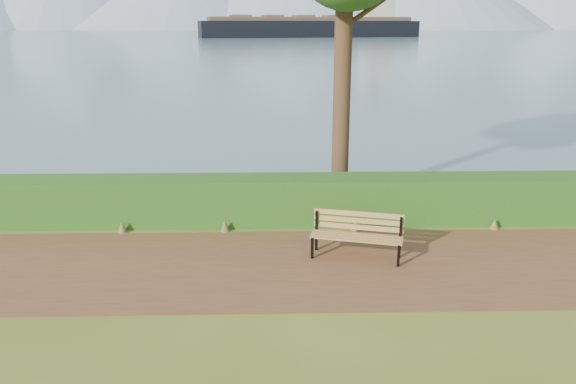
{
  "coord_description": "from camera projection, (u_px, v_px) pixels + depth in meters",
  "views": [
    {
      "loc": [
        -0.08,
        -8.81,
        4.12
      ],
      "look_at": [
        0.18,
        1.2,
        1.1
      ],
      "focal_mm": 35.0,
      "sensor_mm": 36.0,
      "label": 1
    }
  ],
  "objects": [
    {
      "name": "ground",
      "position": [
        279.0,
        274.0,
        9.62
      ],
      "size": [
        140.0,
        140.0,
        0.0
      ],
      "primitive_type": "plane",
      "color": "#475D1A",
      "rests_on": "ground"
    },
    {
      "name": "path",
      "position": [
        279.0,
        266.0,
        9.91
      ],
      "size": [
        40.0,
        3.4,
        0.01
      ],
      "primitive_type": "cube",
      "color": "brown",
      "rests_on": "ground"
    },
    {
      "name": "hedge",
      "position": [
        278.0,
        200.0,
        11.96
      ],
      "size": [
        32.0,
        0.85,
        1.0
      ],
      "primitive_type": "cube",
      "color": "#1C4714",
      "rests_on": "ground"
    },
    {
      "name": "water",
      "position": [
        273.0,
        32.0,
        258.42
      ],
      "size": [
        700.0,
        510.0,
        0.0
      ],
      "primitive_type": "cube",
      "color": "#496575",
      "rests_on": "ground"
    },
    {
      "name": "bench",
      "position": [
        357.0,
        232.0,
        10.19
      ],
      "size": [
        1.72,
        0.89,
        0.83
      ],
      "rotation": [
        0.0,
        0.0,
        -0.26
      ],
      "color": "black",
      "rests_on": "ground"
    },
    {
      "name": "cargo_ship",
      "position": [
        318.0,
        27.0,
        164.98
      ],
      "size": [
        65.48,
        24.35,
        19.68
      ],
      "rotation": [
        0.0,
        0.0,
        0.22
      ],
      "color": "black",
      "rests_on": "ground"
    }
  ]
}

